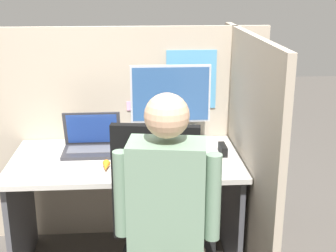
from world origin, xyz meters
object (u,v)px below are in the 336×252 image
(stapler, at_px, (223,149))
(person, at_px, (169,216))
(monitor, at_px, (171,98))
(office_chair, at_px, (162,239))
(laptop, at_px, (92,144))
(paper_box, at_px, (171,139))
(carrot_toy, at_px, (106,166))

(stapler, bearing_deg, person, -115.68)
(monitor, bearing_deg, office_chair, -97.14)
(monitor, height_order, laptop, monitor)
(monitor, height_order, office_chair, monitor)
(stapler, height_order, office_chair, office_chair)
(paper_box, bearing_deg, stapler, -29.74)
(paper_box, distance_m, stapler, 0.35)
(laptop, bearing_deg, carrot_toy, -70.92)
(stapler, height_order, carrot_toy, stapler)
(laptop, bearing_deg, monitor, 10.03)
(monitor, relative_size, office_chair, 0.47)
(paper_box, height_order, carrot_toy, paper_box)
(carrot_toy, bearing_deg, paper_box, 44.08)
(paper_box, bearing_deg, carrot_toy, -135.92)
(paper_box, bearing_deg, monitor, 90.00)
(stapler, bearing_deg, carrot_toy, -163.79)
(carrot_toy, bearing_deg, person, -62.22)
(laptop, bearing_deg, stapler, -6.51)
(laptop, xyz_separation_m, carrot_toy, (0.10, -0.29, -0.03))
(person, bearing_deg, paper_box, 85.49)
(paper_box, bearing_deg, laptop, -170.29)
(carrot_toy, bearing_deg, laptop, 109.08)
(paper_box, distance_m, office_chair, 0.84)
(monitor, bearing_deg, carrot_toy, -135.71)
(office_chair, bearing_deg, paper_box, 82.84)
(monitor, relative_size, stapler, 3.73)
(laptop, distance_m, stapler, 0.80)
(monitor, xyz_separation_m, person, (-0.08, -0.97, -0.29))
(carrot_toy, relative_size, office_chair, 0.12)
(person, bearing_deg, monitor, 85.50)
(carrot_toy, bearing_deg, monitor, 44.29)
(monitor, xyz_separation_m, laptop, (-0.49, -0.09, -0.26))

